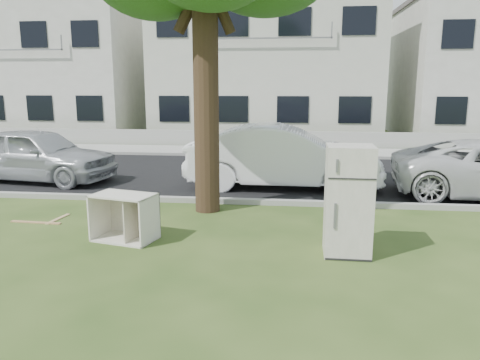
# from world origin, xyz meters

# --- Properties ---
(ground) EXTENTS (120.00, 120.00, 0.00)m
(ground) POSITION_xyz_m (0.00, 0.00, 0.00)
(ground) COLOR #2B4317
(road) EXTENTS (120.00, 7.00, 0.01)m
(road) POSITION_xyz_m (0.00, 6.00, 0.01)
(road) COLOR black
(road) RESTS_ON ground
(kerb_near) EXTENTS (120.00, 0.18, 0.12)m
(kerb_near) POSITION_xyz_m (0.00, 2.45, 0.00)
(kerb_near) COLOR gray
(kerb_near) RESTS_ON ground
(kerb_far) EXTENTS (120.00, 0.18, 0.12)m
(kerb_far) POSITION_xyz_m (0.00, 9.55, 0.00)
(kerb_far) COLOR gray
(kerb_far) RESTS_ON ground
(sidewalk) EXTENTS (120.00, 2.80, 0.01)m
(sidewalk) POSITION_xyz_m (0.00, 11.00, 0.01)
(sidewalk) COLOR gray
(sidewalk) RESTS_ON ground
(low_wall) EXTENTS (120.00, 0.15, 0.70)m
(low_wall) POSITION_xyz_m (0.00, 12.60, 0.35)
(low_wall) COLOR gray
(low_wall) RESTS_ON ground
(townhouse_left) EXTENTS (10.20, 8.16, 7.04)m
(townhouse_left) POSITION_xyz_m (-12.00, 17.50, 3.52)
(townhouse_left) COLOR silver
(townhouse_left) RESTS_ON ground
(townhouse_center) EXTENTS (11.22, 8.16, 7.44)m
(townhouse_center) POSITION_xyz_m (0.00, 17.50, 3.72)
(townhouse_center) COLOR #B2B3A3
(townhouse_center) RESTS_ON ground
(fridge) EXTENTS (0.74, 0.69, 1.79)m
(fridge) POSITION_xyz_m (2.35, -0.58, 0.89)
(fridge) COLOR beige
(fridge) RESTS_ON ground
(cabinet) EXTENTS (1.20, 0.90, 0.83)m
(cabinet) POSITION_xyz_m (-1.50, -0.32, 0.42)
(cabinet) COLOR beige
(cabinet) RESTS_ON ground
(plank_a) EXTENTS (1.07, 0.14, 0.02)m
(plank_a) POSITION_xyz_m (-3.65, 0.46, 0.01)
(plank_a) COLOR #AA7F52
(plank_a) RESTS_ON ground
(plank_b) EXTENTS (0.70, 0.73, 0.02)m
(plank_b) POSITION_xyz_m (-2.07, 0.82, 0.01)
(plank_b) COLOR #A27455
(plank_b) RESTS_ON ground
(plank_c) EXTENTS (0.17, 0.75, 0.02)m
(plank_c) POSITION_xyz_m (-3.33, 0.75, 0.01)
(plank_c) COLOR tan
(plank_c) RESTS_ON ground
(car_center) EXTENTS (5.10, 1.82, 1.68)m
(car_center) POSITION_xyz_m (1.17, 4.32, 0.84)
(car_center) COLOR white
(car_center) RESTS_ON ground
(car_left) EXTENTS (4.72, 2.45, 1.54)m
(car_left) POSITION_xyz_m (-5.80, 4.39, 0.77)
(car_left) COLOR #A9ACB0
(car_left) RESTS_ON ground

